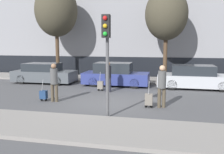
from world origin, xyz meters
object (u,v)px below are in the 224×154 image
at_px(parked_car_0, 44,74).
at_px(parked_car_1, 115,75).
at_px(pedestrian_left, 54,80).
at_px(bare_tree_down_street, 56,11).
at_px(trolley_left, 44,95).
at_px(pedestrian_center, 108,75).
at_px(trolley_center, 100,85).
at_px(parked_car_2, 195,78).
at_px(pedestrian_right, 162,84).
at_px(traffic_light, 107,46).
at_px(bare_tree_near_crossing, 166,14).
at_px(trolley_right, 149,99).

xyz_separation_m(parked_car_0, parked_car_1, (5.02, -0.00, 0.04)).
distance_m(pedestrian_left, bare_tree_down_street, 9.03).
relative_size(trolley_left, pedestrian_center, 0.61).
bearing_deg(trolley_center, parked_car_2, 20.45).
relative_size(parked_car_1, trolley_left, 4.01).
bearing_deg(pedestrian_center, parked_car_1, 113.29).
xyz_separation_m(parked_car_2, pedestrian_left, (-6.80, -5.03, 0.37)).
relative_size(pedestrian_right, traffic_light, 0.49).
relative_size(parked_car_2, bare_tree_down_street, 0.64).
relative_size(parked_car_2, bare_tree_near_crossing, 0.71).
distance_m(pedestrian_left, trolley_center, 3.41).
xyz_separation_m(parked_car_2, bare_tree_near_crossing, (-1.82, 2.20, 4.01)).
relative_size(trolley_right, traffic_light, 0.31).
xyz_separation_m(parked_car_0, bare_tree_near_crossing, (8.12, 2.24, 4.03)).
bearing_deg(parked_car_0, trolley_left, -62.66).
distance_m(parked_car_1, pedestrian_center, 2.19).
relative_size(pedestrian_left, trolley_center, 1.64).
distance_m(parked_car_2, trolley_right, 5.71).
relative_size(trolley_center, trolley_right, 0.96).
bearing_deg(pedestrian_right, bare_tree_near_crossing, 74.29).
distance_m(pedestrian_center, traffic_light, 5.21).
height_order(trolley_left, trolley_center, trolley_center).
bearing_deg(bare_tree_near_crossing, parked_car_1, -144.10).
bearing_deg(bare_tree_near_crossing, bare_tree_down_street, 179.09).
height_order(parked_car_1, bare_tree_near_crossing, bare_tree_near_crossing).
distance_m(pedestrian_center, trolley_center, 0.84).
xyz_separation_m(pedestrian_center, bare_tree_near_crossing, (3.05, 4.41, 3.70)).
height_order(trolley_center, bare_tree_down_street, bare_tree_down_street).
xyz_separation_m(pedestrian_left, pedestrian_center, (1.93, 2.82, -0.06)).
height_order(pedestrian_center, trolley_right, pedestrian_center).
xyz_separation_m(parked_car_1, bare_tree_near_crossing, (3.10, 2.24, 3.99)).
height_order(pedestrian_center, traffic_light, traffic_light).
height_order(traffic_light, bare_tree_near_crossing, bare_tree_near_crossing).
xyz_separation_m(trolley_right, traffic_light, (-1.39, -1.84, 2.30)).
xyz_separation_m(pedestrian_left, bare_tree_near_crossing, (4.98, 7.23, 3.64)).
xyz_separation_m(parked_car_0, trolley_center, (4.56, -1.97, -0.30)).
bearing_deg(bare_tree_near_crossing, trolley_right, -94.29).
relative_size(parked_car_1, trolley_center, 3.81).
xyz_separation_m(trolley_center, traffic_light, (1.61, -5.01, 2.32)).
height_order(parked_car_1, pedestrian_center, pedestrian_center).
xyz_separation_m(parked_car_2, trolley_center, (-5.38, -2.01, -0.32)).
relative_size(pedestrian_center, traffic_light, 0.46).
relative_size(traffic_light, bare_tree_near_crossing, 0.59).
bearing_deg(bare_tree_down_street, trolley_right, -44.57).
xyz_separation_m(pedestrian_left, trolley_left, (-0.55, -0.03, -0.72)).
relative_size(parked_car_0, trolley_center, 3.82).
xyz_separation_m(parked_car_0, pedestrian_right, (8.10, -5.00, 0.40)).
height_order(pedestrian_center, pedestrian_right, pedestrian_right).
height_order(pedestrian_left, trolley_center, pedestrian_left).
bearing_deg(bare_tree_down_street, pedestrian_center, -41.51).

